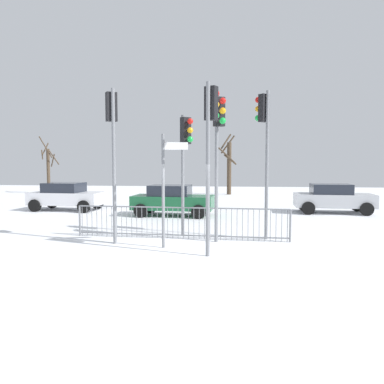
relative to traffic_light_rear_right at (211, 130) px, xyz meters
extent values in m
plane|color=white|center=(-1.11, 0.09, -3.43)|extent=(60.00, 60.00, 0.00)
cylinder|color=slate|center=(-0.06, -0.13, -1.09)|extent=(0.11, 0.11, 4.69)
cube|color=black|center=(0.01, 0.02, 0.71)|extent=(0.38, 0.34, 0.90)
sphere|color=red|center=(0.12, 0.24, 1.01)|extent=(0.20, 0.20, 0.20)
sphere|color=orange|center=(0.12, 0.24, 0.71)|extent=(0.20, 0.20, 0.20)
sphere|color=green|center=(0.12, 0.24, 0.41)|extent=(0.20, 0.20, 0.20)
cylinder|color=slate|center=(-1.12, 2.81, -1.34)|extent=(0.11, 0.11, 4.18)
cube|color=black|center=(-1.01, 2.70, 0.20)|extent=(0.38, 0.38, 0.90)
sphere|color=red|center=(-0.83, 2.52, 0.50)|extent=(0.20, 0.20, 0.20)
sphere|color=orange|center=(-0.83, 2.52, 0.20)|extent=(0.20, 0.20, 0.20)
sphere|color=green|center=(-0.83, 2.52, -0.10)|extent=(0.20, 0.20, 0.20)
cylinder|color=slate|center=(0.09, 1.83, -1.09)|extent=(0.11, 0.11, 4.67)
cube|color=black|center=(0.17, 1.68, 0.69)|extent=(0.39, 0.34, 0.90)
sphere|color=red|center=(0.28, 1.46, 0.99)|extent=(0.20, 0.20, 0.20)
sphere|color=orange|center=(0.28, 1.46, 0.69)|extent=(0.20, 0.20, 0.20)
sphere|color=green|center=(0.28, 1.46, 0.39)|extent=(0.20, 0.20, 0.20)
cylinder|color=slate|center=(-3.07, 1.22, -1.02)|extent=(0.11, 0.11, 4.82)
cube|color=black|center=(-3.17, 1.35, 0.84)|extent=(0.39, 0.36, 0.90)
sphere|color=red|center=(-3.32, 1.55, 1.14)|extent=(0.20, 0.20, 0.20)
sphere|color=orange|center=(-3.32, 1.55, 0.84)|extent=(0.20, 0.20, 0.20)
sphere|color=green|center=(-3.32, 1.55, 0.54)|extent=(0.20, 0.20, 0.20)
cylinder|color=slate|center=(1.72, 2.42, -0.99)|extent=(0.11, 0.11, 4.88)
cube|color=black|center=(1.61, 2.54, 0.90)|extent=(0.38, 0.38, 0.90)
sphere|color=red|center=(1.43, 2.71, 1.20)|extent=(0.20, 0.20, 0.20)
sphere|color=orange|center=(1.43, 2.71, 0.90)|extent=(0.20, 0.20, 0.20)
sphere|color=green|center=(1.43, 2.71, 0.60)|extent=(0.20, 0.20, 0.20)
cylinder|color=slate|center=(-1.45, 0.78, -1.74)|extent=(0.09, 0.09, 3.39)
cube|color=white|center=(-1.07, 0.89, -0.39)|extent=(0.68, 0.22, 0.22)
cube|color=slate|center=(-1.11, 2.17, -2.38)|extent=(7.13, 0.39, 0.04)
cube|color=slate|center=(-1.11, 2.17, -3.31)|extent=(7.13, 0.39, 0.04)
cylinder|color=slate|center=(-4.59, 2.34, -2.91)|extent=(0.02, 0.02, 1.05)
cylinder|color=slate|center=(-4.41, 2.33, -2.91)|extent=(0.02, 0.02, 1.05)
cylinder|color=slate|center=(-4.23, 2.32, -2.91)|extent=(0.02, 0.02, 1.05)
cylinder|color=slate|center=(-4.05, 2.31, -2.91)|extent=(0.02, 0.02, 1.05)
cylinder|color=slate|center=(-3.88, 2.30, -2.91)|extent=(0.02, 0.02, 1.05)
cylinder|color=slate|center=(-3.70, 2.30, -2.91)|extent=(0.02, 0.02, 1.05)
cylinder|color=slate|center=(-3.52, 2.29, -2.91)|extent=(0.02, 0.02, 1.05)
cylinder|color=slate|center=(-3.34, 2.28, -2.91)|extent=(0.02, 0.02, 1.05)
cylinder|color=slate|center=(-3.16, 2.27, -2.91)|extent=(0.02, 0.02, 1.05)
cylinder|color=slate|center=(-2.98, 2.26, -2.91)|extent=(0.02, 0.02, 1.05)
cylinder|color=slate|center=(-2.81, 2.25, -2.91)|extent=(0.02, 0.02, 1.05)
cylinder|color=slate|center=(-2.63, 2.24, -2.91)|extent=(0.02, 0.02, 1.05)
cylinder|color=slate|center=(-2.45, 2.23, -2.91)|extent=(0.02, 0.02, 1.05)
cylinder|color=slate|center=(-2.27, 2.22, -2.91)|extent=(0.02, 0.02, 1.05)
cylinder|color=slate|center=(-2.09, 2.22, -2.91)|extent=(0.02, 0.02, 1.05)
cylinder|color=slate|center=(-1.92, 2.21, -2.91)|extent=(0.02, 0.02, 1.05)
cylinder|color=slate|center=(-1.74, 2.20, -2.91)|extent=(0.02, 0.02, 1.05)
cylinder|color=slate|center=(-1.56, 2.19, -2.91)|extent=(0.02, 0.02, 1.05)
cylinder|color=slate|center=(-1.38, 2.18, -2.91)|extent=(0.02, 0.02, 1.05)
cylinder|color=slate|center=(-1.20, 2.17, -2.91)|extent=(0.02, 0.02, 1.05)
cylinder|color=slate|center=(-1.02, 2.16, -2.91)|extent=(0.02, 0.02, 1.05)
cylinder|color=slate|center=(-0.85, 2.15, -2.91)|extent=(0.02, 0.02, 1.05)
cylinder|color=slate|center=(-0.67, 2.15, -2.91)|extent=(0.02, 0.02, 1.05)
cylinder|color=slate|center=(-0.49, 2.14, -2.91)|extent=(0.02, 0.02, 1.05)
cylinder|color=slate|center=(-0.31, 2.13, -2.91)|extent=(0.02, 0.02, 1.05)
cylinder|color=slate|center=(-0.13, 2.12, -2.91)|extent=(0.02, 0.02, 1.05)
cylinder|color=slate|center=(0.05, 2.11, -2.91)|extent=(0.02, 0.02, 1.05)
cylinder|color=slate|center=(0.22, 2.10, -2.91)|extent=(0.02, 0.02, 1.05)
cylinder|color=slate|center=(0.40, 2.09, -2.91)|extent=(0.02, 0.02, 1.05)
cylinder|color=slate|center=(0.58, 2.08, -2.91)|extent=(0.02, 0.02, 1.05)
cylinder|color=slate|center=(0.76, 2.07, -2.91)|extent=(0.02, 0.02, 1.05)
cylinder|color=slate|center=(0.94, 2.07, -2.91)|extent=(0.02, 0.02, 1.05)
cylinder|color=slate|center=(1.11, 2.06, -2.91)|extent=(0.02, 0.02, 1.05)
cylinder|color=slate|center=(1.29, 2.05, -2.91)|extent=(0.02, 0.02, 1.05)
cylinder|color=slate|center=(1.47, 2.04, -2.91)|extent=(0.02, 0.02, 1.05)
cylinder|color=slate|center=(1.65, 2.03, -2.91)|extent=(0.02, 0.02, 1.05)
cylinder|color=slate|center=(1.83, 2.02, -2.91)|extent=(0.02, 0.02, 1.05)
cylinder|color=slate|center=(2.01, 2.01, -2.91)|extent=(0.02, 0.02, 1.05)
cylinder|color=slate|center=(2.18, 2.00, -2.91)|extent=(0.02, 0.02, 1.05)
cylinder|color=slate|center=(2.36, 1.99, -2.91)|extent=(0.02, 0.02, 1.05)
cylinder|color=slate|center=(-4.68, 2.34, -2.91)|extent=(0.06, 0.06, 1.05)
cylinder|color=slate|center=(2.45, 1.99, -2.91)|extent=(0.06, 0.06, 1.05)
cube|color=#B2B5BA|center=(5.68, 9.49, -2.79)|extent=(3.88, 1.88, 0.65)
cube|color=#1E232D|center=(5.53, 9.50, -2.24)|extent=(1.97, 1.59, 0.55)
cylinder|color=black|center=(7.07, 10.28, -3.11)|extent=(0.65, 0.25, 0.64)
cylinder|color=black|center=(6.99, 8.58, -3.11)|extent=(0.65, 0.25, 0.64)
cylinder|color=black|center=(4.37, 10.41, -3.11)|extent=(0.65, 0.25, 0.64)
cylinder|color=black|center=(4.29, 8.71, -3.11)|extent=(0.65, 0.25, 0.64)
cube|color=silver|center=(-8.15, 9.16, -2.79)|extent=(3.91, 1.95, 0.65)
cube|color=#1E232D|center=(-8.30, 9.17, -2.24)|extent=(2.00, 1.62, 0.55)
cylinder|color=black|center=(-6.75, 9.92, -3.11)|extent=(0.65, 0.26, 0.64)
cylinder|color=black|center=(-6.86, 8.22, -3.11)|extent=(0.65, 0.26, 0.64)
cylinder|color=black|center=(-9.44, 10.10, -3.11)|extent=(0.65, 0.26, 0.64)
cylinder|color=black|center=(-9.56, 8.40, -3.11)|extent=(0.65, 0.26, 0.64)
cube|color=#195933|center=(-2.21, 7.68, -2.79)|extent=(3.90, 1.93, 0.65)
cube|color=#1E232D|center=(-2.36, 7.69, -2.24)|extent=(1.99, 1.61, 0.55)
cylinder|color=black|center=(-0.81, 8.44, -3.11)|extent=(0.65, 0.26, 0.64)
cylinder|color=black|center=(-0.92, 6.75, -3.11)|extent=(0.65, 0.26, 0.64)
cylinder|color=black|center=(-3.51, 8.61, -3.11)|extent=(0.65, 0.26, 0.64)
cylinder|color=black|center=(-3.61, 6.91, -3.11)|extent=(0.65, 0.26, 0.64)
cylinder|color=#473828|center=(0.34, 20.20, -1.37)|extent=(0.34, 0.34, 4.11)
cylinder|color=#473828|center=(0.23, 20.71, 0.54)|extent=(1.14, 0.37, 1.47)
cylinder|color=#473828|center=(0.14, 19.58, -0.33)|extent=(1.35, 0.55, 1.24)
cylinder|color=#473828|center=(0.43, 19.74, -0.67)|extent=(1.03, 0.30, 0.84)
cylinder|color=#473828|center=(0.08, 20.57, 0.77)|extent=(0.87, 0.68, 1.22)
cylinder|color=#473828|center=(-14.40, 19.80, -1.61)|extent=(0.26, 0.26, 3.64)
cylinder|color=#473828|center=(-13.83, 19.64, -0.47)|extent=(0.43, 1.22, 1.26)
cylinder|color=#473828|center=(-14.12, 20.07, -0.73)|extent=(0.66, 0.67, 1.07)
cylinder|color=#473828|center=(-14.34, 19.31, 0.32)|extent=(1.06, 0.22, 1.76)
cylinder|color=#473828|center=(-14.69, 19.93, 0.18)|extent=(0.39, 0.68, 1.07)
cylinder|color=#473828|center=(-14.78, 19.57, -0.26)|extent=(0.56, 0.85, 0.80)
camera|label=1|loc=(0.59, -10.52, -0.87)|focal=36.22mm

